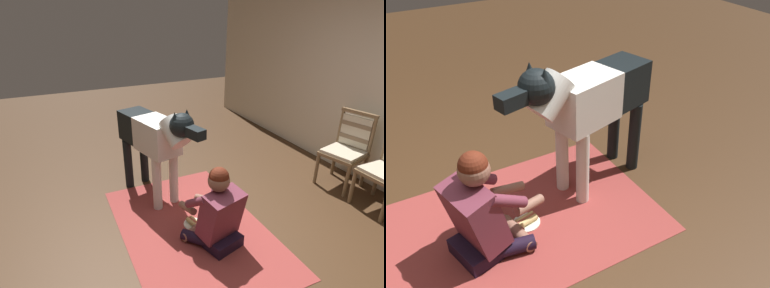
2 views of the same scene
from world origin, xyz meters
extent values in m
plane|color=#402917|center=(0.00, 0.00, 0.00)|extent=(13.87, 13.87, 0.00)
cube|color=maroon|center=(-0.25, -0.13, 0.00)|extent=(2.20, 1.44, 0.01)
cube|color=black|center=(0.12, 0.02, 0.06)|extent=(0.32, 0.39, 0.12)
cylinder|color=black|center=(0.00, -0.17, 0.07)|extent=(0.38, 0.34, 0.11)
cylinder|color=#885B4A|center=(-0.16, -0.14, 0.06)|extent=(0.21, 0.37, 0.09)
cylinder|color=black|center=(-0.08, 0.13, 0.07)|extent=(0.41, 0.18, 0.11)
cylinder|color=#885B4A|center=(-0.20, 0.02, 0.06)|extent=(0.16, 0.37, 0.09)
cube|color=brown|center=(0.07, 0.01, 0.36)|extent=(0.40, 0.47, 0.51)
cylinder|color=brown|center=(-0.03, -0.20, 0.49)|extent=(0.30, 0.15, 0.24)
cylinder|color=#885B4A|center=(-0.24, -0.20, 0.30)|extent=(0.28, 0.10, 0.12)
cylinder|color=brown|center=(-0.12, 0.14, 0.49)|extent=(0.30, 0.15, 0.24)
cylinder|color=#885B4A|center=(-0.30, 0.04, 0.30)|extent=(0.28, 0.17, 0.12)
sphere|color=#885B4A|center=(0.03, 0.00, 0.71)|extent=(0.21, 0.21, 0.21)
sphere|color=#562011|center=(0.03, 0.00, 0.75)|extent=(0.19, 0.19, 0.19)
cylinder|color=silver|center=(-0.84, -0.11, 0.33)|extent=(0.11, 0.11, 0.65)
cylinder|color=silver|center=(-0.78, -0.34, 0.33)|extent=(0.11, 0.11, 0.65)
cylinder|color=black|center=(-1.48, -0.29, 0.33)|extent=(0.11, 0.11, 0.65)
cylinder|color=black|center=(-1.41, -0.51, 0.33)|extent=(0.11, 0.11, 0.65)
cube|color=silver|center=(-0.94, -0.26, 0.84)|extent=(0.59, 0.46, 0.38)
cube|color=black|center=(-1.33, -0.37, 0.84)|extent=(0.52, 0.43, 0.36)
cylinder|color=silver|center=(-0.60, -0.17, 1.00)|extent=(0.43, 0.33, 0.37)
sphere|color=black|center=(-0.50, -0.14, 1.10)|extent=(0.25, 0.25, 0.25)
cube|color=black|center=(-0.29, -0.09, 1.08)|extent=(0.21, 0.16, 0.10)
cone|color=black|center=(-0.53, -0.07, 1.20)|extent=(0.11, 0.11, 0.11)
cone|color=black|center=(-0.49, -0.22, 1.20)|extent=(0.11, 0.11, 0.11)
cylinder|color=black|center=(-1.56, -0.43, 0.81)|extent=(0.34, 0.13, 0.22)
cylinder|color=silver|center=(-0.32, -0.10, 0.01)|extent=(0.21, 0.21, 0.01)
cylinder|color=#D8BB71|center=(-0.32, -0.12, 0.04)|extent=(0.17, 0.08, 0.05)
cylinder|color=#D8BB71|center=(-0.33, -0.08, 0.04)|extent=(0.17, 0.08, 0.05)
cylinder|color=#AB4F37|center=(-0.32, -0.10, 0.04)|extent=(0.17, 0.07, 0.04)
camera|label=1|loc=(2.28, -1.31, 2.21)|focal=30.13mm
camera|label=2|loc=(0.48, 2.08, 2.24)|focal=37.68mm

